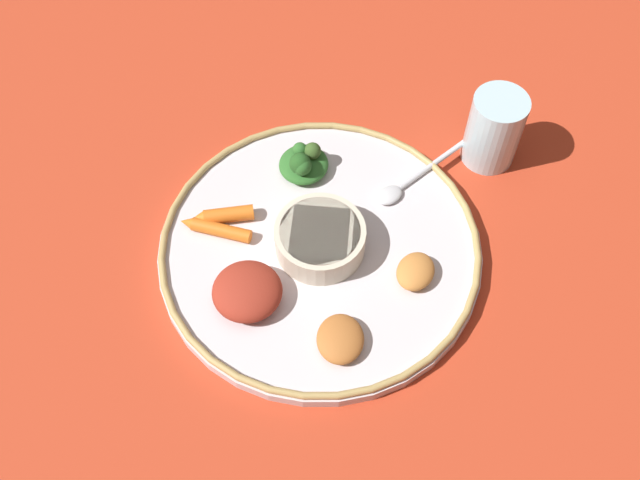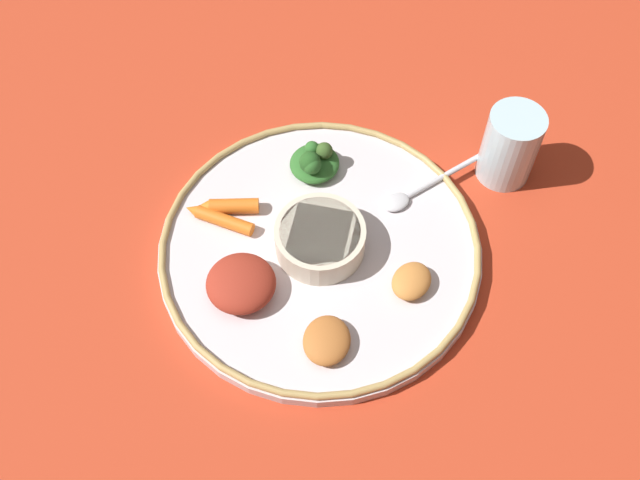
% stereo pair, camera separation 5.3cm
% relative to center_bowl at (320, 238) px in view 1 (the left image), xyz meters
% --- Properties ---
extents(ground_plane, '(2.40, 2.40, 0.00)m').
position_rel_center_bowl_xyz_m(ground_plane, '(0.00, 0.00, -0.03)').
color(ground_plane, '#B7381E').
extents(platter, '(0.37, 0.37, 0.01)m').
position_rel_center_bowl_xyz_m(platter, '(0.00, 0.00, -0.03)').
color(platter, silver).
rests_on(platter, ground_plane).
extents(platter_rim, '(0.37, 0.37, 0.01)m').
position_rel_center_bowl_xyz_m(platter_rim, '(0.00, 0.00, -0.02)').
color(platter_rim, tan).
rests_on(platter_rim, platter).
extents(center_bowl, '(0.10, 0.10, 0.04)m').
position_rel_center_bowl_xyz_m(center_bowl, '(0.00, 0.00, 0.00)').
color(center_bowl, beige).
rests_on(center_bowl, platter).
extents(spoon, '(0.08, 0.17, 0.01)m').
position_rel_center_bowl_xyz_m(spoon, '(-0.06, -0.14, -0.02)').
color(spoon, silver).
rests_on(spoon, platter).
extents(greens_pile, '(0.07, 0.07, 0.04)m').
position_rel_center_bowl_xyz_m(greens_pile, '(0.07, -0.09, -0.00)').
color(greens_pile, '#2D6628').
rests_on(greens_pile, platter).
extents(carrot_near_spoon, '(0.07, 0.06, 0.02)m').
position_rel_center_bowl_xyz_m(carrot_near_spoon, '(0.12, 0.02, -0.01)').
color(carrot_near_spoon, orange).
rests_on(carrot_near_spoon, platter).
extents(carrot_outer, '(0.09, 0.03, 0.02)m').
position_rel_center_bowl_xyz_m(carrot_outer, '(0.11, 0.04, -0.01)').
color(carrot_outer, orange).
rests_on(carrot_outer, platter).
extents(mound_beet, '(0.11, 0.11, 0.03)m').
position_rel_center_bowl_xyz_m(mound_beet, '(0.04, 0.10, -0.00)').
color(mound_beet, maroon).
rests_on(mound_beet, platter).
extents(mound_chickpea, '(0.07, 0.07, 0.02)m').
position_rel_center_bowl_xyz_m(mound_chickpea, '(-0.07, 0.10, -0.01)').
color(mound_chickpea, '#B2662D').
rests_on(mound_chickpea, platter).
extents(mound_squash, '(0.04, 0.05, 0.02)m').
position_rel_center_bowl_xyz_m(mound_squash, '(-0.11, -0.02, -0.01)').
color(mound_squash, '#C67A38').
rests_on(mound_squash, platter).
extents(drinking_glass, '(0.07, 0.07, 0.10)m').
position_rel_center_bowl_xyz_m(drinking_glass, '(-0.12, -0.23, 0.01)').
color(drinking_glass, silver).
rests_on(drinking_glass, ground_plane).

